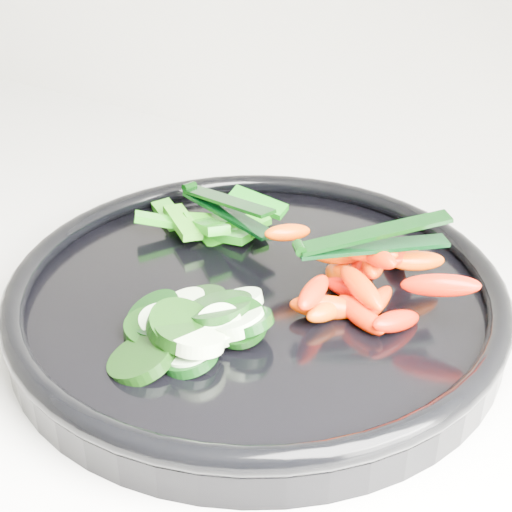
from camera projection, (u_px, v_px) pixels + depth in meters
The scene contains 6 objects.
veggie_tray at pixel (256, 295), 0.54m from camera, with size 0.49×0.49×0.04m.
cucumber_pile at pixel (189, 327), 0.49m from camera, with size 0.12×0.13×0.04m.
carrot_pile at pixel (365, 278), 0.52m from camera, with size 0.17×0.16×0.05m.
pepper_pile at pixel (213, 223), 0.62m from camera, with size 0.12×0.11×0.04m.
tong_carrot at pixel (369, 240), 0.51m from camera, with size 0.09×0.09×0.02m.
tong_pepper at pixel (224, 205), 0.61m from camera, with size 0.11×0.05×0.02m.
Camera 1 is at (0.35, 1.31, 1.25)m, focal length 50.00 mm.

